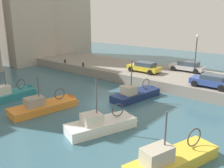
{
  "coord_description": "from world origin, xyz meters",
  "views": [
    {
      "loc": [
        -15.85,
        -14.55,
        8.25
      ],
      "look_at": [
        2.95,
        0.99,
        1.2
      ],
      "focal_mm": 38.14,
      "sensor_mm": 36.0,
      "label": 1
    }
  ],
  "objects": [
    {
      "name": "waterfront_building_west_mid",
      "position": [
        16.29,
        25.0,
        8.9
      ],
      "size": [
        9.91,
        6.74,
        17.75
      ],
      "color": "#B2A899",
      "rests_on": "ground"
    },
    {
      "name": "fishing_boat_white",
      "position": [
        -3.64,
        -3.77,
        0.11
      ],
      "size": [
        6.28,
        3.7,
        4.84
      ],
      "color": "white",
      "rests_on": "ground"
    },
    {
      "name": "parked_car_blue",
      "position": [
        8.49,
        -7.48,
        1.89
      ],
      "size": [
        1.98,
        3.85,
        1.32
      ],
      "color": "#334C9E",
      "rests_on": "quay_wall"
    },
    {
      "name": "water_surface",
      "position": [
        0.0,
        0.0,
        0.0
      ],
      "size": [
        80.0,
        80.0,
        0.0
      ],
      "primitive_type": "plane",
      "color": "#386070",
      "rests_on": "ground"
    },
    {
      "name": "mooring_bollard_south",
      "position": [
        7.35,
        10.0,
        1.48
      ],
      "size": [
        0.28,
        0.28,
        0.55
      ],
      "primitive_type": "cylinder",
      "color": "#2D2D33",
      "rests_on": "quay_wall"
    },
    {
      "name": "fishing_boat_navy",
      "position": [
        3.88,
        -1.73,
        0.12
      ],
      "size": [
        6.59,
        2.79,
        4.92
      ],
      "color": "navy",
      "rests_on": "ground"
    },
    {
      "name": "fishing_boat_yellow",
      "position": [
        -4.44,
        -9.85,
        0.13
      ],
      "size": [
        6.93,
        3.53,
        4.28
      ],
      "color": "gold",
      "rests_on": "ground"
    },
    {
      "name": "parked_car_silver",
      "position": [
        13.87,
        -2.75,
        1.89
      ],
      "size": [
        2.1,
        4.44,
        1.33
      ],
      "color": "#B7B7BC",
      "rests_on": "quay_wall"
    },
    {
      "name": "mooring_bollard_mid",
      "position": [
        7.35,
        14.0,
        1.48
      ],
      "size": [
        0.28,
        0.28,
        0.55
      ],
      "primitive_type": "cylinder",
      "color": "#2D2D33",
      "rests_on": "quay_wall"
    },
    {
      "name": "fishing_boat_orange",
      "position": [
        -3.97,
        2.84,
        0.1
      ],
      "size": [
        6.95,
        3.08,
        4.15
      ],
      "color": "orange",
      "rests_on": "ground"
    },
    {
      "name": "quay_streetlamp",
      "position": [
        13.0,
        -4.0,
        4.45
      ],
      "size": [
        0.36,
        0.36,
        4.83
      ],
      "color": "#38383D",
      "rests_on": "quay_wall"
    },
    {
      "name": "fishing_boat_teal",
      "position": [
        -4.28,
        8.45,
        0.1
      ],
      "size": [
        5.97,
        2.26,
        3.89
      ],
      "color": "teal",
      "rests_on": "ground"
    },
    {
      "name": "parked_car_yellow",
      "position": [
        9.88,
        1.33,
        1.89
      ],
      "size": [
        1.99,
        4.26,
        1.33
      ],
      "color": "gold",
      "rests_on": "quay_wall"
    },
    {
      "name": "quay_wall",
      "position": [
        11.5,
        0.0,
        0.6
      ],
      "size": [
        9.0,
        56.0,
        1.2
      ],
      "primitive_type": "cube",
      "color": "gray",
      "rests_on": "ground"
    }
  ]
}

